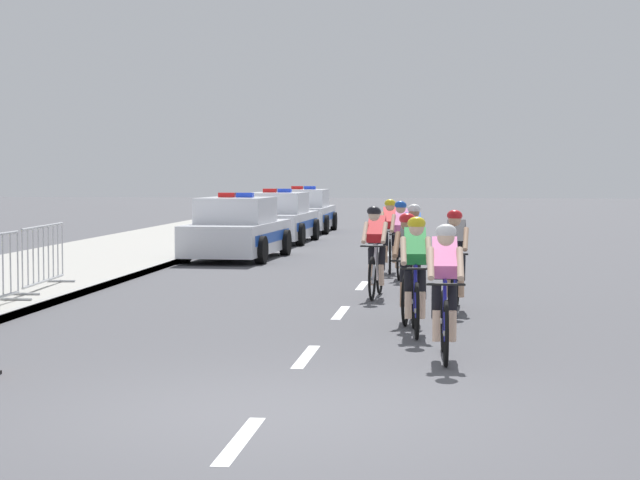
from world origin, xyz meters
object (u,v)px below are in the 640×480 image
(cyclist_eighth, at_px, (390,235))
(police_car_third, at_px, (304,212))
(cyclist_third, at_px, (409,266))
(police_car_second, at_px, (278,219))
(police_car_nearest, at_px, (237,231))
(crowd_barrier_rear, at_px, (43,257))
(cyclist_fifth, at_px, (376,250))
(cyclist_seventh, at_px, (402,238))
(cyclist_second, at_px, (415,273))
(cyclist_lead, at_px, (445,289))
(cyclist_fourth, at_px, (455,258))
(cyclist_sixth, at_px, (413,246))

(cyclist_eighth, distance_m, police_car_third, 15.88)
(cyclist_third, bearing_deg, police_car_second, 104.75)
(police_car_nearest, bearing_deg, police_car_second, 90.00)
(cyclist_third, xyz_separation_m, crowd_barrier_rear, (-6.28, 2.63, -0.14))
(police_car_second, xyz_separation_m, crowd_barrier_rear, (-1.75, -14.57, -0.03))
(cyclist_fifth, bearing_deg, cyclist_seventh, 85.28)
(cyclist_third, bearing_deg, cyclist_seventh, 93.48)
(cyclist_fifth, height_order, cyclist_eighth, same)
(cyclist_second, height_order, crowd_barrier_rear, cyclist_second)
(cyclist_lead, distance_m, crowd_barrier_rear, 8.91)
(cyclist_fourth, xyz_separation_m, police_car_nearest, (-5.17, 9.46, -0.11))
(cyclist_seventh, bearing_deg, cyclist_lead, -84.61)
(police_car_nearest, distance_m, crowd_barrier_rear, 8.38)
(crowd_barrier_rear, bearing_deg, police_car_nearest, 77.98)
(cyclist_third, relative_size, cyclist_seventh, 1.00)
(cyclist_fifth, height_order, police_car_third, police_car_third)
(crowd_barrier_rear, bearing_deg, police_car_second, 83.17)
(cyclist_lead, relative_size, police_car_nearest, 0.38)
(cyclist_seventh, bearing_deg, cyclist_sixth, -81.99)
(cyclist_seventh, bearing_deg, police_car_second, 110.93)
(cyclist_fourth, height_order, cyclist_seventh, same)
(cyclist_fourth, bearing_deg, cyclist_second, -101.35)
(cyclist_sixth, distance_m, police_car_nearest, 7.92)
(cyclist_second, bearing_deg, cyclist_fifth, 100.70)
(cyclist_second, distance_m, cyclist_sixth, 5.49)
(police_car_third, bearing_deg, cyclist_third, -78.90)
(cyclist_third, xyz_separation_m, police_car_third, (-4.53, 23.10, -0.11))
(cyclist_fourth, height_order, police_car_third, police_car_third)
(cyclist_fifth, xyz_separation_m, cyclist_eighth, (-0.02, 4.72, 0.00))
(cyclist_fourth, relative_size, police_car_second, 0.39)
(police_car_nearest, xyz_separation_m, crowd_barrier_rear, (-1.75, -8.20, -0.03))
(police_car_nearest, bearing_deg, cyclist_seventh, -47.12)
(cyclist_seventh, bearing_deg, cyclist_fourth, -78.40)
(cyclist_third, distance_m, crowd_barrier_rear, 6.81)
(cyclist_lead, height_order, police_car_second, police_car_second)
(cyclist_fourth, bearing_deg, cyclist_third, -115.18)
(cyclist_fifth, distance_m, police_car_third, 20.50)
(cyclist_seventh, height_order, police_car_nearest, police_car_nearest)
(cyclist_second, bearing_deg, crowd_barrier_rear, 148.98)
(crowd_barrier_rear, bearing_deg, cyclist_lead, -40.38)
(cyclist_third, distance_m, police_car_second, 17.79)
(cyclist_third, relative_size, cyclist_eighth, 1.00)
(police_car_third, height_order, crowd_barrier_rear, police_car_third)
(crowd_barrier_rear, bearing_deg, cyclist_third, -22.72)
(cyclist_second, bearing_deg, cyclist_sixth, 92.23)
(cyclist_third, bearing_deg, cyclist_lead, -80.78)
(police_car_nearest, bearing_deg, cyclist_lead, -70.16)
(cyclist_lead, height_order, cyclist_second, same)
(cyclist_fifth, bearing_deg, crowd_barrier_rear, -176.57)
(cyclist_seventh, xyz_separation_m, police_car_second, (-4.14, 10.83, -0.11))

